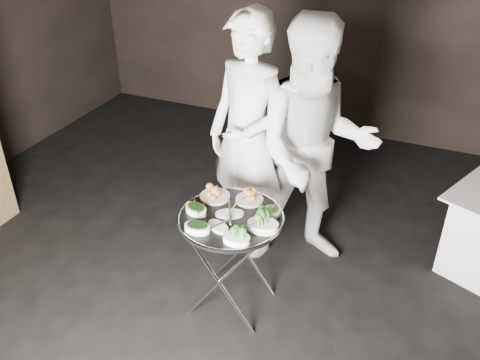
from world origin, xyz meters
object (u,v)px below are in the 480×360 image
at_px(tray_stand, 231,258).
at_px(waiter_right, 314,150).
at_px(waiter_left, 248,139).
at_px(serving_tray, 231,218).

bearing_deg(tray_stand, waiter_right, 66.39).
relative_size(waiter_left, waiter_right, 1.00).
xyz_separation_m(tray_stand, waiter_right, (0.32, 0.74, 0.53)).
relative_size(tray_stand, waiter_right, 0.39).
bearing_deg(serving_tray, waiter_left, 103.78).
xyz_separation_m(tray_stand, serving_tray, (0.00, -0.00, 0.33)).
relative_size(tray_stand, waiter_left, 0.39).
relative_size(serving_tray, waiter_right, 0.36).
bearing_deg(waiter_left, waiter_right, 22.06).
xyz_separation_m(waiter_left, waiter_right, (0.49, 0.03, 0.00)).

